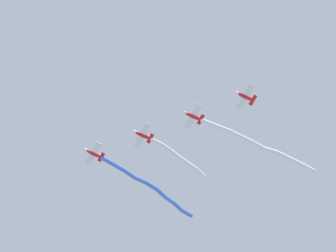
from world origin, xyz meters
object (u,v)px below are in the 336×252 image
at_px(airplane_lead, 94,154).
at_px(airplane_left_wing, 143,135).
at_px(airplane_slot, 245,97).
at_px(airplane_right_wing, 193,116).

height_order(airplane_lead, airplane_left_wing, airplane_left_wing).
distance_m(airplane_lead, airplane_slot, 33.51).
relative_size(airplane_lead, airplane_slot, 1.03).
bearing_deg(airplane_left_wing, airplane_slot, 132.07).
xyz_separation_m(airplane_left_wing, airplane_right_wing, (-0.72, 11.15, 0.25)).
bearing_deg(airplane_slot, airplane_right_wing, -47.31).
xyz_separation_m(airplane_right_wing, airplane_slot, (-0.72, 11.15, 0.25)).
bearing_deg(airplane_right_wing, airplane_lead, -46.61).
height_order(airplane_left_wing, airplane_right_wing, airplane_right_wing).
distance_m(airplane_left_wing, airplane_right_wing, 11.17).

